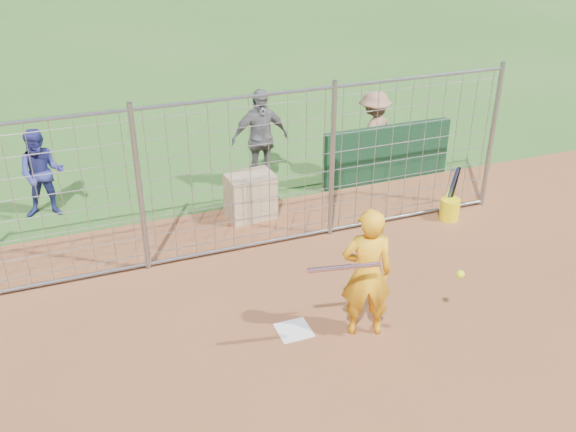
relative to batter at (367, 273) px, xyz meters
name	(u,v)px	position (x,y,z in m)	size (l,w,h in m)	color
ground	(288,322)	(-0.84, 0.52, -0.89)	(100.00, 100.00, 0.00)	#2D591E
home_plate	(294,330)	(-0.84, 0.32, -0.88)	(0.43, 0.43, 0.02)	silver
dugout_wall	(387,154)	(2.56, 4.12, -0.34)	(2.60, 0.20, 1.10)	#11381E
batter	(367,273)	(0.00, 0.00, 0.00)	(0.65, 0.43, 1.78)	#FAAB15
bystander_a	(42,174)	(-3.66, 4.90, -0.10)	(0.77, 0.60, 1.58)	navy
bystander_b	(260,139)	(0.20, 4.75, 0.06)	(1.12, 0.46, 1.90)	slate
bystander_c	(374,134)	(2.42, 4.44, -0.04)	(1.10, 0.63, 1.70)	#8A614B
equipment_bin	(251,196)	(-0.38, 3.58, -0.49)	(0.80, 0.55, 0.80)	tan
equipment_in_play	(374,269)	(-0.12, -0.36, 0.30)	(1.99, 0.34, 0.42)	silver
bucket_with_bats	(450,206)	(2.80, 2.28, -0.65)	(0.34, 0.35, 0.97)	yellow
backstop_fence	(241,178)	(-0.84, 2.52, 0.37)	(9.08, 0.08, 2.60)	gray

